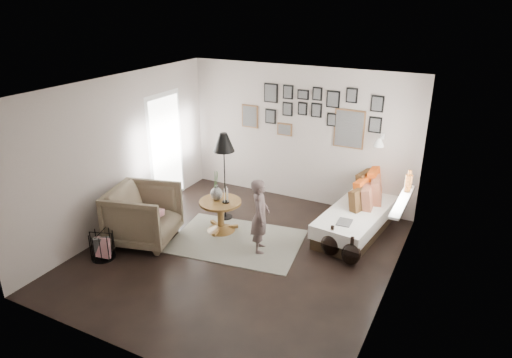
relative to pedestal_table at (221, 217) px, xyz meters
The scene contains 23 objects.
ground 0.88m from the pedestal_table, 39.85° to the right, with size 4.80×4.80×0.00m, color black.
wall_back 2.23m from the pedestal_table, 70.93° to the left, with size 4.50×4.50×0.00m, color #AA9D95.
wall_front 3.18m from the pedestal_table, 77.64° to the right, with size 4.50×4.50×0.00m, color #AA9D95.
wall_left 1.99m from the pedestal_table, 161.51° to the right, with size 4.80×4.80×0.00m, color #AA9D95.
wall_right 3.12m from the pedestal_table, 10.52° to the right, with size 4.80×4.80×0.00m, color #AA9D95.
ceiling 2.49m from the pedestal_table, 39.85° to the right, with size 4.80×4.80×0.00m, color white.
door_left 1.90m from the pedestal_table, 157.39° to the left, with size 0.00×2.14×2.14m.
window_right 3.01m from the pedestal_table, 15.92° to the left, with size 0.15×1.32×1.30m.
gallery_wall 2.54m from the pedestal_table, 63.23° to the left, with size 2.74×0.03×1.08m.
wall_sconce 2.97m from the pedestal_table, 36.05° to the left, with size 0.18×0.36×0.16m.
rug 0.53m from the pedestal_table, 25.17° to the right, with size 2.06×1.44×0.01m, color beige.
pedestal_table is the anchor object (origin of this frame).
vase 0.46m from the pedestal_table, 165.96° to the left, with size 0.20×0.20×0.51m.
candles 0.44m from the pedestal_table, ahead, with size 0.12×0.12×0.26m.
daybed 2.33m from the pedestal_table, 27.29° to the left, with size 1.05×2.02×0.94m.
magazine_on_daybed 2.07m from the pedestal_table, 11.93° to the left, with size 0.21×0.29×0.02m, color black.
armchair 1.28m from the pedestal_table, 137.43° to the right, with size 0.99×1.02×0.93m, color brown.
armchair_cushion 1.23m from the pedestal_table, 138.21° to the right, with size 0.42×0.42×0.11m, color silver.
floor_lamp 1.22m from the pedestal_table, 111.30° to the left, with size 0.37×0.37×1.60m.
magazine_basket 1.96m from the pedestal_table, 126.33° to the right, with size 0.45×0.45×0.44m.
demijohn_large 1.93m from the pedestal_table, ahead, with size 0.33×0.33×0.50m.
demijohn_small 2.28m from the pedestal_table, ahead, with size 0.29×0.29×0.45m.
child 0.99m from the pedestal_table, 17.11° to the right, with size 0.44×0.29×1.21m, color brown.
Camera 1 is at (3.06, -5.36, 3.77)m, focal length 32.00 mm.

